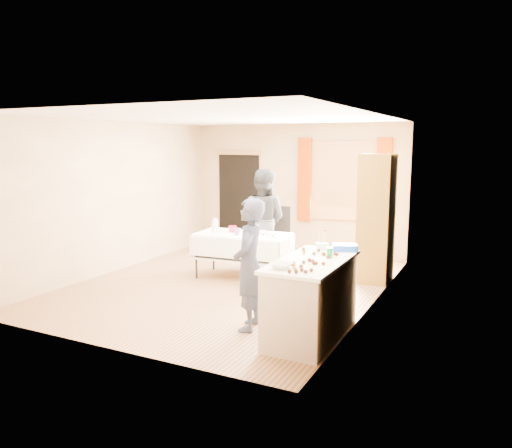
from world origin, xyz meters
The scene contains 29 objects.
floor centered at (0.00, 0.00, -0.01)m, with size 4.50×5.50×0.02m, color #9E7047.
ceiling centered at (0.00, 0.00, 2.61)m, with size 4.50×5.50×0.02m, color white.
wall_back centered at (0.00, 2.76, 1.30)m, with size 4.50×0.02×2.60m, color tan.
wall_front centered at (0.00, -2.76, 1.30)m, with size 4.50×0.02×2.60m, color tan.
wall_left centered at (-2.26, 0.00, 1.30)m, with size 0.02×5.50×2.60m, color tan.
wall_right centered at (2.26, 0.00, 1.30)m, with size 0.02×5.50×2.60m, color tan.
window_frame centered at (1.00, 2.72, 1.50)m, with size 1.32×0.06×1.52m, color olive.
window_pane centered at (1.00, 2.71, 1.50)m, with size 1.20×0.02×1.40m, color white.
curtain_left centered at (0.22, 2.67, 1.50)m, with size 0.28×0.06×1.65m, color #892B00.
curtain_right centered at (1.78, 2.67, 1.50)m, with size 0.28×0.06×1.65m, color #892B00.
doorway centered at (-1.30, 2.73, 1.00)m, with size 0.95×0.04×2.00m, color black.
door_lintel centered at (-1.30, 2.70, 2.02)m, with size 1.05×0.06×0.08m, color olive.
cabinet centered at (1.99, 1.26, 1.03)m, with size 0.50×0.60×2.05m, color brown.
counter centered at (1.89, -1.44, 0.45)m, with size 0.72×1.51×0.91m.
party_table centered at (-0.01, 0.48, 0.45)m, with size 1.62×0.93×0.75m.
chair centered at (0.21, 1.37, 0.33)m, with size 0.58×0.58×1.10m.
girl centered at (1.14, -1.53, 0.79)m, with size 0.52×0.66×1.58m, color #292F48.
woman centered at (0.03, 1.12, 0.89)m, with size 0.91×0.73×1.78m, color black.
soda_can centered at (2.03, -1.25, 0.97)m, with size 0.07×0.07×0.12m, color #0A7B23.
mixing_bowl centered at (1.73, -1.95, 0.94)m, with size 0.24×0.24×0.06m, color white.
foam_block centered at (1.81, -0.85, 0.95)m, with size 0.15×0.10×0.08m, color white.
blue_basket centered at (2.08, -0.79, 0.95)m, with size 0.30×0.20×0.08m, color blue.
pitcher centered at (-0.46, 0.34, 0.86)m, with size 0.11×0.11×0.22m, color silver.
cup_red centered at (-0.22, 0.51, 0.80)m, with size 0.14×0.14×0.11m, color #E01241.
cup_rainbow centered at (-0.03, 0.31, 0.81)m, with size 0.14×0.14×0.11m, color red.
small_bowl centered at (0.27, 0.58, 0.78)m, with size 0.17×0.17×0.05m, color white.
pastry_tray centered at (0.50, 0.42, 0.76)m, with size 0.28×0.20×0.02m, color white.
bottle centered at (-0.63, 0.61, 0.84)m, with size 0.08×0.08×0.18m, color white.
cake_balls centered at (1.91, -1.54, 0.93)m, with size 0.51×1.14×0.04m.
Camera 1 is at (3.77, -6.66, 2.21)m, focal length 35.00 mm.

